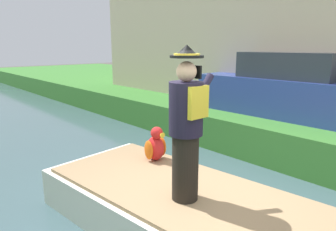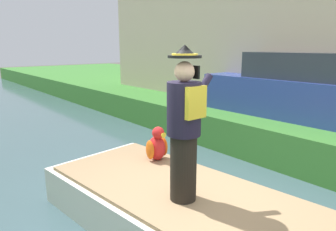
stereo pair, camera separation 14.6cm
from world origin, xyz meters
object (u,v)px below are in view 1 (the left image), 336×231
at_px(parked_car_blue, 284,88).
at_px(parrot_plush, 156,146).
at_px(boat, 183,210).
at_px(person_pirate, 186,126).

bearing_deg(parked_car_blue, parrot_plush, 178.88).
distance_m(boat, person_pirate, 1.26).
xyz_separation_m(boat, person_pirate, (-0.15, -0.20, 1.23)).
bearing_deg(boat, parrot_plush, 68.66).
relative_size(boat, parked_car_blue, 1.08).
relative_size(boat, parrot_plush, 7.66).
height_order(boat, person_pirate, person_pirate).
relative_size(parrot_plush, parked_car_blue, 0.14).
bearing_deg(parked_car_blue, boat, -167.90).
distance_m(boat, parked_car_blue, 4.71).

